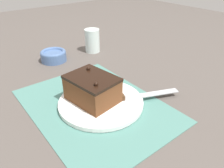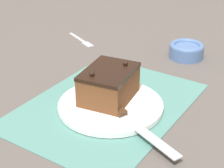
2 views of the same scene
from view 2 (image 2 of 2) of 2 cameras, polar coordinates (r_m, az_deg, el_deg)
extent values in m
plane|color=#544C47|center=(0.90, -0.83, -3.31)|extent=(3.00, 3.00, 0.00)
cube|color=slate|center=(0.90, -0.83, -3.20)|extent=(0.46, 0.34, 0.00)
cylinder|color=white|center=(0.88, -0.22, -3.26)|extent=(0.25, 0.25, 0.01)
cube|color=brown|center=(0.88, -0.42, -0.28)|extent=(0.15, 0.12, 0.07)
cube|color=black|center=(0.87, -0.43, 1.91)|extent=(0.16, 0.13, 0.01)
sphere|color=black|center=(0.84, -3.07, 1.54)|extent=(0.01, 0.01, 0.01)
sphere|color=black|center=(0.89, 2.06, 3.14)|extent=(0.01, 0.01, 0.01)
cube|color=#472D19|center=(0.85, 0.21, -3.49)|extent=(0.05, 0.08, 0.01)
cube|color=#B7BABF|center=(0.77, 5.66, -7.90)|extent=(0.09, 0.17, 0.00)
cylinder|color=#4C6B9E|center=(1.17, 11.25, 4.84)|extent=(0.10, 0.10, 0.04)
torus|color=#4C6B9E|center=(1.16, 11.33, 5.68)|extent=(0.10, 0.10, 0.02)
cube|color=#B7BABF|center=(1.32, -5.31, 7.11)|extent=(0.05, 0.10, 0.01)
cube|color=#B7BABF|center=(1.25, -3.72, 6.10)|extent=(0.04, 0.05, 0.01)
camera|label=1|loc=(0.74, -42.72, 14.06)|focal=35.00mm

